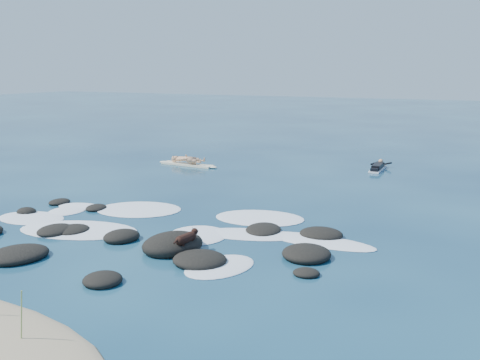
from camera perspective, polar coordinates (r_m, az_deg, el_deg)
The scene contains 6 objects.
ground at distance 17.12m, azimuth -8.66°, elevation -5.14°, with size 160.00×160.00×0.00m, color #0A2642.
reef_rocks at distance 16.08m, azimuth -14.62°, elevation -6.11°, with size 13.28×6.94×0.65m.
breaking_foam at distance 17.35m, azimuth -8.01°, elevation -4.85°, with size 12.50×7.12×0.12m.
standing_surfer_rig at distance 27.87m, azimuth -5.65°, elevation 3.19°, with size 3.61×0.83×2.05m.
paddling_surfer_rig at distance 27.51m, azimuth 14.49°, elevation 1.35°, with size 1.11×2.46×0.43m.
dog at distance 14.62m, azimuth -5.69°, elevation -6.19°, with size 0.36×1.05×0.67m.
Camera 1 is at (9.35, -13.46, 4.93)m, focal length 40.00 mm.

